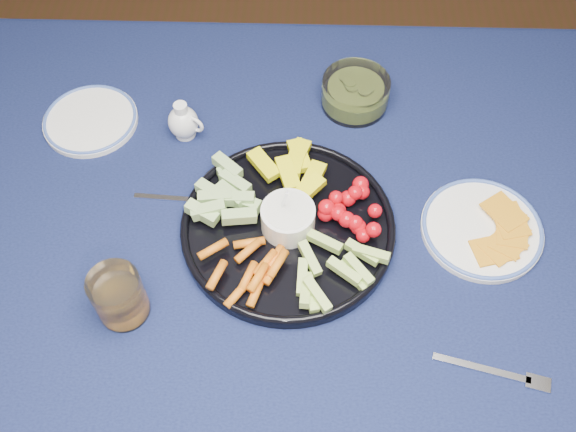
{
  "coord_description": "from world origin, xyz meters",
  "views": [
    {
      "loc": [
        0.08,
        -0.6,
        1.69
      ],
      "look_at": [
        0.06,
        -0.01,
        0.79
      ],
      "focal_mm": 40.0,
      "sensor_mm": 36.0,
      "label": 1
    }
  ],
  "objects_px": {
    "dining_table": "(256,252)",
    "side_plate_extra": "(90,120)",
    "pickle_bowl": "(355,94)",
    "cheese_plate": "(482,228)",
    "crudite_platter": "(286,224)",
    "creamer_pitcher": "(184,122)",
    "juice_tumbler": "(120,298)"
  },
  "relations": [
    {
      "from": "crudite_platter",
      "to": "side_plate_extra",
      "type": "distance_m",
      "value": 0.46
    },
    {
      "from": "dining_table",
      "to": "side_plate_extra",
      "type": "height_order",
      "value": "side_plate_extra"
    },
    {
      "from": "cheese_plate",
      "to": "juice_tumbler",
      "type": "bearing_deg",
      "value": -164.31
    },
    {
      "from": "cheese_plate",
      "to": "juice_tumbler",
      "type": "height_order",
      "value": "juice_tumbler"
    },
    {
      "from": "dining_table",
      "to": "creamer_pitcher",
      "type": "bearing_deg",
      "value": 124.5
    },
    {
      "from": "creamer_pitcher",
      "to": "pickle_bowl",
      "type": "bearing_deg",
      "value": 15.31
    },
    {
      "from": "side_plate_extra",
      "to": "dining_table",
      "type": "bearing_deg",
      "value": -34.98
    },
    {
      "from": "dining_table",
      "to": "side_plate_extra",
      "type": "bearing_deg",
      "value": 145.02
    },
    {
      "from": "creamer_pitcher",
      "to": "side_plate_extra",
      "type": "relative_size",
      "value": 0.44
    },
    {
      "from": "creamer_pitcher",
      "to": "side_plate_extra",
      "type": "xyz_separation_m",
      "value": [
        -0.19,
        0.02,
        -0.03
      ]
    },
    {
      "from": "creamer_pitcher",
      "to": "dining_table",
      "type": "bearing_deg",
      "value": -55.5
    },
    {
      "from": "cheese_plate",
      "to": "crudite_platter",
      "type": "bearing_deg",
      "value": -178.33
    },
    {
      "from": "crudite_platter",
      "to": "cheese_plate",
      "type": "bearing_deg",
      "value": 1.67
    },
    {
      "from": "creamer_pitcher",
      "to": "juice_tumbler",
      "type": "xyz_separation_m",
      "value": [
        -0.05,
        -0.37,
        0.01
      ]
    },
    {
      "from": "dining_table",
      "to": "side_plate_extra",
      "type": "xyz_separation_m",
      "value": [
        -0.33,
        0.23,
        0.1
      ]
    },
    {
      "from": "dining_table",
      "to": "side_plate_extra",
      "type": "distance_m",
      "value": 0.42
    },
    {
      "from": "crudite_platter",
      "to": "side_plate_extra",
      "type": "height_order",
      "value": "crudite_platter"
    },
    {
      "from": "dining_table",
      "to": "creamer_pitcher",
      "type": "height_order",
      "value": "creamer_pitcher"
    },
    {
      "from": "creamer_pitcher",
      "to": "juice_tumbler",
      "type": "height_order",
      "value": "juice_tumbler"
    },
    {
      "from": "dining_table",
      "to": "pickle_bowl",
      "type": "height_order",
      "value": "pickle_bowl"
    },
    {
      "from": "juice_tumbler",
      "to": "side_plate_extra",
      "type": "distance_m",
      "value": 0.42
    },
    {
      "from": "crudite_platter",
      "to": "cheese_plate",
      "type": "distance_m",
      "value": 0.34
    },
    {
      "from": "pickle_bowl",
      "to": "cheese_plate",
      "type": "xyz_separation_m",
      "value": [
        0.21,
        -0.3,
        -0.02
      ]
    },
    {
      "from": "pickle_bowl",
      "to": "juice_tumbler",
      "type": "height_order",
      "value": "juice_tumbler"
    },
    {
      "from": "dining_table",
      "to": "juice_tumbler",
      "type": "height_order",
      "value": "juice_tumbler"
    },
    {
      "from": "pickle_bowl",
      "to": "side_plate_extra",
      "type": "relative_size",
      "value": 0.73
    },
    {
      "from": "creamer_pitcher",
      "to": "juice_tumbler",
      "type": "bearing_deg",
      "value": -98.34
    },
    {
      "from": "creamer_pitcher",
      "to": "pickle_bowl",
      "type": "relative_size",
      "value": 0.61
    },
    {
      "from": "crudite_platter",
      "to": "side_plate_extra",
      "type": "bearing_deg",
      "value": 148.31
    },
    {
      "from": "dining_table",
      "to": "pickle_bowl",
      "type": "xyz_separation_m",
      "value": [
        0.18,
        0.3,
        0.12
      ]
    },
    {
      "from": "dining_table",
      "to": "creamer_pitcher",
      "type": "distance_m",
      "value": 0.28
    },
    {
      "from": "side_plate_extra",
      "to": "cheese_plate",
      "type": "bearing_deg",
      "value": -17.58
    }
  ]
}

